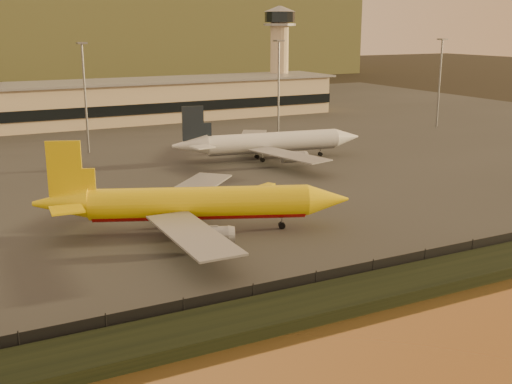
# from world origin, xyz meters

# --- Properties ---
(ground) EXTENTS (900.00, 900.00, 0.00)m
(ground) POSITION_xyz_m (0.00, 0.00, 0.00)
(ground) COLOR black
(ground) RESTS_ON ground
(embankment) EXTENTS (320.00, 7.00, 1.40)m
(embankment) POSITION_xyz_m (0.00, -17.00, 0.70)
(embankment) COLOR black
(embankment) RESTS_ON ground
(tarmac) EXTENTS (320.00, 220.00, 0.20)m
(tarmac) POSITION_xyz_m (0.00, 95.00, 0.10)
(tarmac) COLOR #2D2D2D
(tarmac) RESTS_ON ground
(perimeter_fence) EXTENTS (300.00, 0.05, 2.20)m
(perimeter_fence) POSITION_xyz_m (0.00, -13.00, 1.30)
(perimeter_fence) COLOR black
(perimeter_fence) RESTS_ON tarmac
(terminal_building) EXTENTS (202.00, 25.00, 12.60)m
(terminal_building) POSITION_xyz_m (-14.52, 125.55, 6.25)
(terminal_building) COLOR #C7AB8A
(terminal_building) RESTS_ON tarmac
(control_tower) EXTENTS (11.20, 11.20, 35.50)m
(control_tower) POSITION_xyz_m (70.00, 131.00, 21.66)
(control_tower) COLOR #C7AB8A
(control_tower) RESTS_ON tarmac
(apron_light_masts) EXTENTS (152.20, 12.20, 25.40)m
(apron_light_masts) POSITION_xyz_m (15.00, 75.00, 15.70)
(apron_light_masts) COLOR slate
(apron_light_masts) RESTS_ON tarmac
(dhl_cargo_jet) EXTENTS (43.79, 41.44, 13.65)m
(dhl_cargo_jet) POSITION_xyz_m (-10.09, 13.52, 4.28)
(dhl_cargo_jet) COLOR yellow
(dhl_cargo_jet) RESTS_ON tarmac
(white_narrowbody_jet) EXTENTS (44.05, 42.58, 12.66)m
(white_narrowbody_jet) POSITION_xyz_m (24.08, 53.45, 3.98)
(white_narrowbody_jet) COLOR silver
(white_narrowbody_jet) RESTS_ON tarmac
(gse_vehicle_yellow) EXTENTS (3.82, 2.88, 1.57)m
(gse_vehicle_yellow) POSITION_xyz_m (9.48, 27.87, 0.98)
(gse_vehicle_yellow) COLOR yellow
(gse_vehicle_yellow) RESTS_ON tarmac
(gse_vehicle_white) EXTENTS (4.64, 2.59, 1.98)m
(gse_vehicle_white) POSITION_xyz_m (-8.25, 29.40, 1.19)
(gse_vehicle_white) COLOR silver
(gse_vehicle_white) RESTS_ON tarmac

